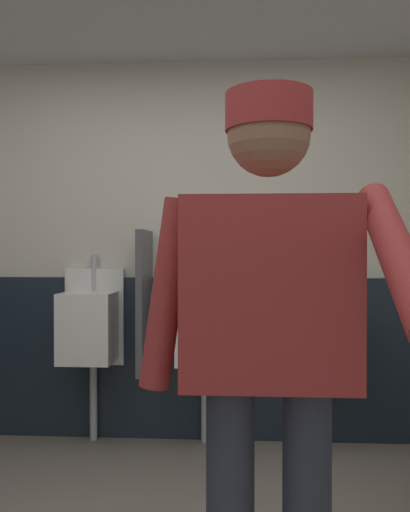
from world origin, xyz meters
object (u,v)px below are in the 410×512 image
(urinal_middle, at_px, (204,327))
(urinal_right, at_px, (322,328))
(urinal_left, at_px, (90,326))
(person, at_px, (269,332))

(urinal_middle, xyz_separation_m, urinal_right, (0.75, 0.00, 0.00))
(urinal_left, height_order, urinal_middle, same)
(urinal_left, relative_size, urinal_middle, 1.00)
(urinal_left, bearing_deg, urinal_middle, 0.00)
(urinal_middle, bearing_deg, urinal_left, 180.00)
(person, bearing_deg, urinal_left, 119.48)
(urinal_left, distance_m, urinal_right, 1.50)
(urinal_right, height_order, person, person)
(urinal_left, relative_size, person, 0.72)
(urinal_middle, height_order, urinal_right, same)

